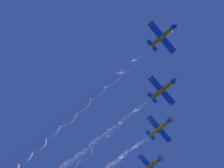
{
  "coord_description": "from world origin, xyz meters",
  "views": [
    {
      "loc": [
        41.7,
        0.23,
        1.56
      ],
      "look_at": [
        -4.36,
        -12.54,
        89.62
      ],
      "focal_mm": 68.96,
      "sensor_mm": 36.0,
      "label": 1
    }
  ],
  "objects_px": {
    "airplane_left_wingman": "(163,89)",
    "airplane_right_wingman": "(161,127)",
    "airplane_slot_tail": "(151,165)",
    "airplane_lead": "(163,36)"
  },
  "relations": [
    {
      "from": "airplane_left_wingman",
      "to": "airplane_right_wingman",
      "type": "relative_size",
      "value": 1.01
    },
    {
      "from": "airplane_lead",
      "to": "airplane_right_wingman",
      "type": "height_order",
      "value": "airplane_right_wingman"
    },
    {
      "from": "airplane_lead",
      "to": "airplane_slot_tail",
      "type": "bearing_deg",
      "value": -162.95
    },
    {
      "from": "airplane_lead",
      "to": "airplane_slot_tail",
      "type": "height_order",
      "value": "airplane_slot_tail"
    },
    {
      "from": "airplane_lead",
      "to": "airplane_right_wingman",
      "type": "distance_m",
      "value": 25.4
    },
    {
      "from": "airplane_slot_tail",
      "to": "airplane_right_wingman",
      "type": "bearing_deg",
      "value": 23.72
    },
    {
      "from": "airplane_left_wingman",
      "to": "airplane_slot_tail",
      "type": "distance_m",
      "value": 25.12
    },
    {
      "from": "airplane_left_wingman",
      "to": "airplane_right_wingman",
      "type": "xyz_separation_m",
      "value": [
        -11.97,
        -3.09,
        2.05
      ]
    },
    {
      "from": "airplane_left_wingman",
      "to": "airplane_right_wingman",
      "type": "height_order",
      "value": "airplane_right_wingman"
    },
    {
      "from": "airplane_right_wingman",
      "to": "airplane_slot_tail",
      "type": "relative_size",
      "value": 1.0
    }
  ]
}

